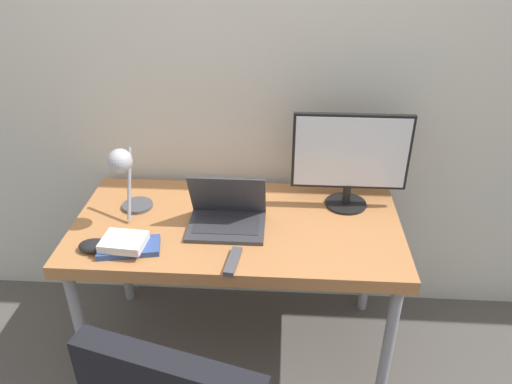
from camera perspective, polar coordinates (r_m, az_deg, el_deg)
wall_back at (r=2.38m, az=-1.42°, el=13.51°), size 8.00×0.05×2.60m
desk at (r=2.26m, az=-2.15°, el=-4.89°), size 1.45×0.73×0.75m
laptop at (r=2.17m, az=-3.35°, el=-2.74°), size 0.33×0.25×0.24m
monitor at (r=2.27m, az=10.74°, el=3.94°), size 0.52×0.19×0.45m
desk_lamp at (r=2.19m, az=-14.77°, el=2.16°), size 0.14×0.26×0.36m
book_stack at (r=2.10m, az=-14.60°, el=-5.84°), size 0.27×0.17×0.06m
tv_remote at (r=1.98m, az=-2.65°, el=-7.90°), size 0.06×0.17×0.02m
game_controller at (r=2.14m, az=-17.98°, el=-5.86°), size 0.13×0.09×0.04m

